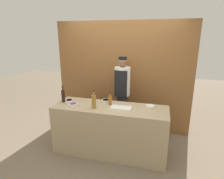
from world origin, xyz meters
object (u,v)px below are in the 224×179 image
bottle_wine (63,96)px  chef_center (122,94)px  bottle_amber (110,100)px  sauce_bowl_orange (106,101)px  bottle_vinegar (94,101)px  cutting_board (121,108)px  sauce_bowl_green (69,101)px  sauce_bowl_purple (73,105)px  sauce_bowl_white (150,106)px

bottle_wine → chef_center: size_ratio=0.18×
bottle_amber → chef_center: (0.10, 0.54, -0.05)m
bottle_amber → chef_center: bearing=79.1°
sauce_bowl_orange → bottle_vinegar: 0.37m
cutting_board → bottle_amber: (-0.23, 0.12, 0.08)m
sauce_bowl_green → bottle_amber: bearing=6.4°
sauce_bowl_green → sauce_bowl_orange: bearing=15.6°
sauce_bowl_purple → bottle_vinegar: bottle_vinegar is taller
bottle_amber → chef_center: 0.56m
cutting_board → chef_center: size_ratio=0.21×
sauce_bowl_orange → bottle_vinegar: size_ratio=0.46×
sauce_bowl_purple → sauce_bowl_white: (1.32, 0.27, -0.00)m
sauce_bowl_purple → sauce_bowl_green: sauce_bowl_green is taller
chef_center → sauce_bowl_green: bearing=-144.3°
sauce_bowl_purple → chef_center: size_ratio=0.09×
sauce_bowl_white → cutting_board: bearing=-162.4°
sauce_bowl_orange → cutting_board: (0.34, -0.22, -0.02)m
sauce_bowl_white → chef_center: (-0.60, 0.51, 0.02)m
cutting_board → bottle_vinegar: bearing=-164.5°
sauce_bowl_orange → sauce_bowl_green: bearing=-164.4°
bottle_wine → bottle_amber: 0.90m
sauce_bowl_white → bottle_vinegar: (-0.93, -0.28, 0.10)m
cutting_board → bottle_wine: 1.13m
bottle_amber → chef_center: size_ratio=0.14×
bottle_wine → bottle_amber: bottle_wine is taller
bottle_vinegar → cutting_board: bearing=15.5°
sauce_bowl_orange → bottle_amber: bottle_amber is taller
sauce_bowl_white → chef_center: 0.79m
sauce_bowl_orange → bottle_amber: bearing=-41.8°
sauce_bowl_green → cutting_board: size_ratio=0.41×
bottle_amber → sauce_bowl_orange: bearing=138.2°
bottle_vinegar → sauce_bowl_green: bearing=164.0°
cutting_board → sauce_bowl_green: bearing=178.1°
chef_center → bottle_amber: bearing=-100.9°
sauce_bowl_green → cutting_board: bearing=-1.9°
cutting_board → bottle_vinegar: 0.48m
sauce_bowl_purple → bottle_vinegar: size_ratio=0.48×
sauce_bowl_orange → cutting_board: 0.40m
bottle_amber → cutting_board: bearing=-27.5°
sauce_bowl_green → bottle_vinegar: 0.58m
sauce_bowl_purple → bottle_wine: 0.34m
sauce_bowl_green → sauce_bowl_orange: 0.68m
sauce_bowl_purple → sauce_bowl_green: bearing=136.0°
sauce_bowl_white → bottle_wine: size_ratio=0.49×
bottle_vinegar → chef_center: size_ratio=0.19×
sauce_bowl_green → bottle_wine: (-0.13, 0.01, 0.09)m
sauce_bowl_white → sauce_bowl_purple: bearing=-168.5°
sauce_bowl_purple → bottle_wine: bearing=150.2°
sauce_bowl_green → cutting_board: (1.00, -0.03, -0.02)m
sauce_bowl_purple → sauce_bowl_white: sauce_bowl_purple is taller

